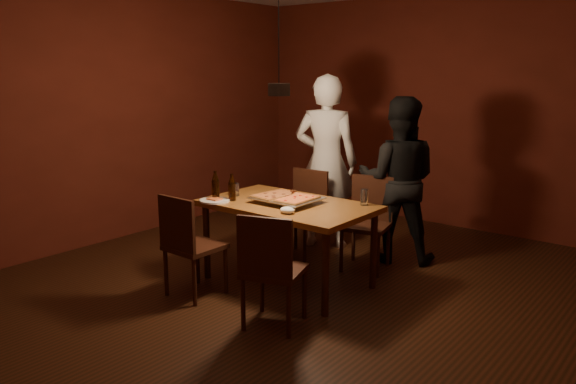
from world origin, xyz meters
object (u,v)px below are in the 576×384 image
Objects in this scene: plate_slice at (215,200)px; pendant_lamp at (279,88)px; dining_table at (288,211)px; chair_near_left at (187,237)px; beer_bottle_a at (215,185)px; diner_white at (326,162)px; chair_far_left at (305,205)px; diner_dark at (398,180)px; pizza_tray at (287,200)px; chair_far_right at (369,213)px; beer_bottle_b at (232,187)px; chair_near_right at (270,261)px.

plate_slice is 1.20m from pendant_lamp.
chair_near_left reaches higher than dining_table.
diner_white is (0.21, 1.44, 0.05)m from beer_bottle_a.
chair_far_left is at bearing 79.95° from plate_slice.
plate_slice is at bearing 32.22° from diner_dark.
diner_dark reaches higher than pizza_tray.
beer_bottle_a is 0.14× the size of diner_white.
diner_dark is at bearing 65.60° from chair_near_left.
chair_far_right is 1.52m from beer_bottle_a.
pendant_lamp is (0.54, 0.57, 1.22)m from chair_near_left.
diner_dark is (0.47, 1.19, 0.06)m from pizza_tray.
plate_slice is 1.85m from diner_dark.
pendant_lamp reaches higher than pizza_tray.
dining_table is at bearing 112.96° from chair_far_left.
beer_bottle_a is at bearing -153.13° from pizza_tray.
chair_near_left is 0.29× the size of diner_dark.
chair_far_right is at bearing 134.94° from diner_white.
chair_far_left is 0.57m from diner_white.
plate_slice is (-0.54, -0.36, -0.01)m from pizza_tray.
beer_bottle_b reaches higher than plate_slice.
chair_far_right is 1.66m from chair_near_right.
plate_slice is 0.16× the size of diner_dark.
beer_bottle_a is (-0.14, 0.48, 0.35)m from chair_near_left.
beer_bottle_b is 0.15× the size of diner_dark.
beer_bottle_a is 0.16m from beer_bottle_b.
plate_slice is at bearing -146.98° from pizza_tray.
diner_white is 1.70× the size of pendant_lamp.
chair_near_left is at bearing 83.07° from chair_far_left.
diner_white is 0.85m from diner_dark.
chair_far_right is 1.81m from chair_near_left.
chair_near_right is 1.24m from beer_bottle_a.
pizza_tray is at bearing 28.79° from beer_bottle_b.
diner_white is (0.07, 1.38, 0.06)m from beer_bottle_b.
diner_white is at bearing 88.12° from chair_near_left.
chair_near_right is at bearing -23.44° from plate_slice.
diner_white reaches higher than beer_bottle_a.
diner_white reaches higher than plate_slice.
chair_far_right is at bearing 50.87° from beer_bottle_a.
chair_near_left is at bearing -73.35° from beer_bottle_a.
beer_bottle_a reaches higher than pizza_tray.
chair_near_left is 0.88× the size of pizza_tray.
pizza_tray is (0.44, 0.79, 0.24)m from chair_near_left.
pendant_lamp is (0.47, -1.36, 0.83)m from diner_white.
chair_far_right reaches higher than plate_slice.
dining_table is 1.11m from pendant_lamp.
pendant_lamp is at bearing 111.64° from chair_far_left.
pendant_lamp is (-0.37, -1.41, 0.93)m from diner_dark.
dining_table is 2.82× the size of chair_near_right.
diner_dark is 1.51× the size of pendant_lamp.
chair_far_right is 0.31× the size of diner_dark.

